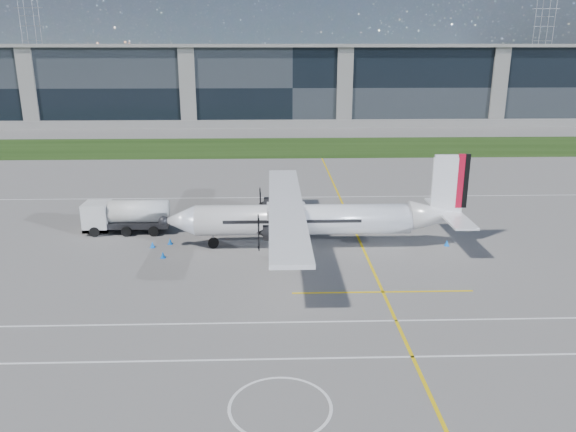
# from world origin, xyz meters

# --- Properties ---
(ground) EXTENTS (400.00, 400.00, 0.00)m
(ground) POSITION_xyz_m (0.00, 40.00, 0.00)
(ground) COLOR slate
(ground) RESTS_ON ground
(grass_strip) EXTENTS (400.00, 18.00, 0.04)m
(grass_strip) POSITION_xyz_m (0.00, 48.00, 0.02)
(grass_strip) COLOR #19320D
(grass_strip) RESTS_ON ground
(terminal_building) EXTENTS (120.00, 20.00, 15.00)m
(terminal_building) POSITION_xyz_m (0.00, 80.00, 7.50)
(terminal_building) COLOR black
(terminal_building) RESTS_ON ground
(tree_line) EXTENTS (400.00, 6.00, 6.00)m
(tree_line) POSITION_xyz_m (0.00, 140.00, 3.00)
(tree_line) COLOR black
(tree_line) RESTS_ON ground
(pylon_west) EXTENTS (9.00, 4.60, 30.00)m
(pylon_west) POSITION_xyz_m (-80.00, 150.00, 15.00)
(pylon_west) COLOR gray
(pylon_west) RESTS_ON ground
(pylon_east) EXTENTS (9.00, 4.60, 30.00)m
(pylon_east) POSITION_xyz_m (85.00, 150.00, 15.00)
(pylon_east) COLOR gray
(pylon_east) RESTS_ON ground
(yellow_taxiway_centerline) EXTENTS (0.20, 70.00, 0.01)m
(yellow_taxiway_centerline) POSITION_xyz_m (3.00, 10.00, 0.01)
(yellow_taxiway_centerline) COLOR yellow
(yellow_taxiway_centerline) RESTS_ON ground
(white_lane_line) EXTENTS (90.00, 0.15, 0.01)m
(white_lane_line) POSITION_xyz_m (0.00, -14.00, 0.01)
(white_lane_line) COLOR white
(white_lane_line) RESTS_ON ground
(turboprop_aircraft) EXTENTS (24.17, 25.07, 7.52)m
(turboprop_aircraft) POSITION_xyz_m (-0.91, 2.72, 3.76)
(turboprop_aircraft) COLOR white
(turboprop_aircraft) RESTS_ON ground
(fuel_tanker_truck) EXTENTS (7.63, 2.48, 2.86)m
(fuel_tanker_truck) POSITION_xyz_m (-17.29, 6.91, 1.43)
(fuel_tanker_truck) COLOR silver
(fuel_tanker_truck) RESTS_ON ground
(baggage_tug) EXTENTS (3.03, 1.82, 1.82)m
(baggage_tug) POSITION_xyz_m (-9.32, 7.99, 0.91)
(baggage_tug) COLOR white
(baggage_tug) RESTS_ON ground
(ground_crew_person) EXTENTS (0.66, 0.89, 2.09)m
(ground_crew_person) POSITION_xyz_m (-9.06, 6.14, 1.05)
(ground_crew_person) COLOR #F25907
(ground_crew_person) RESTS_ON ground
(safety_cone_fwd) EXTENTS (0.36, 0.36, 0.50)m
(safety_cone_fwd) POSITION_xyz_m (-13.89, 3.00, 0.25)
(safety_cone_fwd) COLOR blue
(safety_cone_fwd) RESTS_ON ground
(safety_cone_nose_port) EXTENTS (0.36, 0.36, 0.50)m
(safety_cone_nose_port) POSITION_xyz_m (-12.63, 0.68, 0.25)
(safety_cone_nose_port) COLOR blue
(safety_cone_nose_port) RESTS_ON ground
(safety_cone_nose_stbd) EXTENTS (0.36, 0.36, 0.50)m
(safety_cone_nose_stbd) POSITION_xyz_m (-12.60, 3.74, 0.25)
(safety_cone_nose_stbd) COLOR blue
(safety_cone_nose_stbd) RESTS_ON ground
(safety_cone_stbdwing) EXTENTS (0.36, 0.36, 0.50)m
(safety_cone_stbdwing) POSITION_xyz_m (-2.59, 15.39, 0.25)
(safety_cone_stbdwing) COLOR blue
(safety_cone_stbdwing) RESTS_ON ground
(safety_cone_tail) EXTENTS (0.36, 0.36, 0.50)m
(safety_cone_tail) POSITION_xyz_m (9.88, 2.65, 0.25)
(safety_cone_tail) COLOR blue
(safety_cone_tail) RESTS_ON ground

